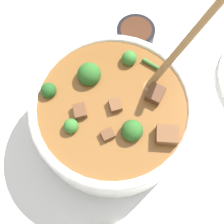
# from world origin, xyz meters

# --- Properties ---
(ground_plane) EXTENTS (4.00, 4.00, 0.00)m
(ground_plane) POSITION_xyz_m (0.00, 0.00, 0.00)
(ground_plane) COLOR silver
(stew_bowl) EXTENTS (0.29, 0.29, 0.26)m
(stew_bowl) POSITION_xyz_m (0.00, -0.00, 0.06)
(stew_bowl) COLOR white
(stew_bowl) RESTS_ON ground_plane
(condiment_bowl) EXTENTS (0.08, 0.08, 0.04)m
(condiment_bowl) POSITION_xyz_m (0.21, 0.02, 0.02)
(condiment_bowl) COLOR black
(condiment_bowl) RESTS_ON ground_plane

